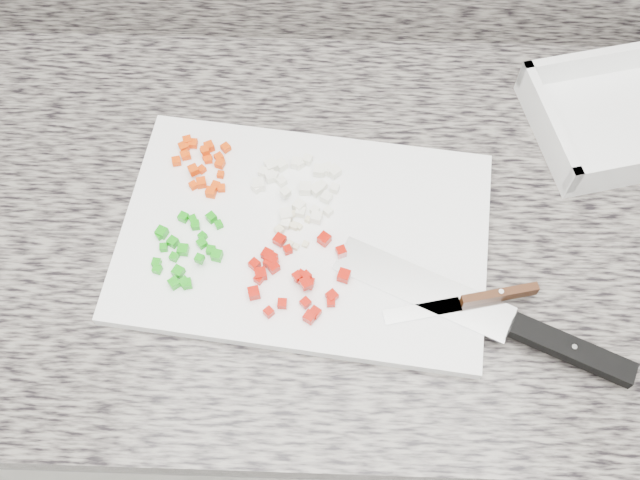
{
  "coord_description": "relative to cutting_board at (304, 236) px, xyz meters",
  "views": [
    {
      "loc": [
        -0.03,
        0.99,
        1.68
      ],
      "look_at": [
        -0.04,
        1.38,
        0.93
      ],
      "focal_mm": 40.0,
      "sensor_mm": 36.0,
      "label": 1
    }
  ],
  "objects": [
    {
      "name": "cabinet",
      "position": [
        0.06,
        0.04,
        -0.48
      ],
      "size": [
        3.92,
        0.62,
        0.86
      ],
      "primitive_type": "cube",
      "color": "silver",
      "rests_on": "ground"
    },
    {
      "name": "garlic_pile",
      "position": [
        -0.01,
        0.0,
        0.01
      ],
      "size": [
        0.05,
        0.05,
        0.01
      ],
      "color": "beige",
      "rests_on": "cutting_board"
    },
    {
      "name": "chef_knife",
      "position": [
        0.25,
        -0.12,
        0.01
      ],
      "size": [
        0.34,
        0.18,
        0.02
      ],
      "rotation": [
        0.0,
        0.0,
        -0.42
      ],
      "color": "silver",
      "rests_on": "cutting_board"
    },
    {
      "name": "red_pepper_pile",
      "position": [
        -0.01,
        -0.06,
        0.01
      ],
      "size": [
        0.12,
        0.12,
        0.02
      ],
      "color": "#AC0C02",
      "rests_on": "cutting_board"
    },
    {
      "name": "onion_pile",
      "position": [
        -0.01,
        0.06,
        0.01
      ],
      "size": [
        0.11,
        0.11,
        0.02
      ],
      "color": "white",
      "rests_on": "cutting_board"
    },
    {
      "name": "countertop",
      "position": [
        0.06,
        0.04,
        -0.03
      ],
      "size": [
        3.96,
        0.64,
        0.04
      ],
      "primitive_type": "cube",
      "color": "slate",
      "rests_on": "cabinet"
    },
    {
      "name": "paring_knife",
      "position": [
        0.21,
        -0.08,
        0.01
      ],
      "size": [
        0.18,
        0.05,
        0.02
      ],
      "rotation": [
        0.0,
        0.0,
        0.22
      ],
      "color": "silver",
      "rests_on": "cutting_board"
    },
    {
      "name": "green_pepper_pile",
      "position": [
        -0.14,
        -0.03,
        0.01
      ],
      "size": [
        0.09,
        0.11,
        0.02
      ],
      "color": "#11970D",
      "rests_on": "cutting_board"
    },
    {
      "name": "tray",
      "position": [
        0.43,
        0.19,
        0.01
      ],
      "size": [
        0.29,
        0.24,
        0.05
      ],
      "rotation": [
        0.0,
        0.0,
        0.25
      ],
      "color": "white",
      "rests_on": "countertop"
    },
    {
      "name": "cutting_board",
      "position": [
        0.0,
        0.0,
        0.0
      ],
      "size": [
        0.48,
        0.35,
        0.01
      ],
      "primitive_type": "cube",
      "rotation": [
        0.0,
        0.0,
        -0.12
      ],
      "color": "white",
      "rests_on": "countertop"
    },
    {
      "name": "carrot_pile",
      "position": [
        -0.13,
        0.09,
        0.01
      ],
      "size": [
        0.08,
        0.09,
        0.02
      ],
      "color": "#E33F04",
      "rests_on": "cutting_board"
    }
  ]
}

